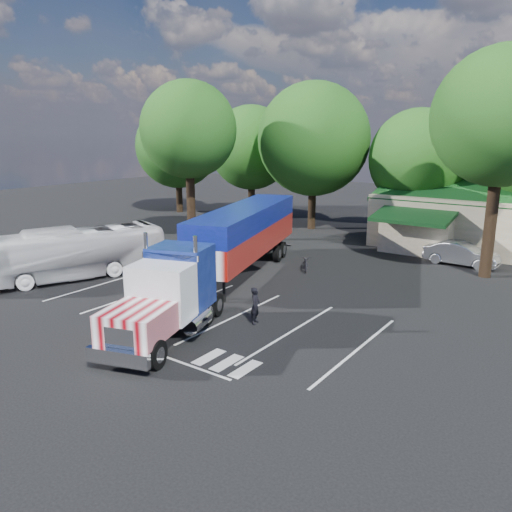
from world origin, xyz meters
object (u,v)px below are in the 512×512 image
Objects in this scene: bicycle at (306,263)px; silver_sedan at (461,254)px; woman at (255,306)px; semi_truck at (230,244)px; tour_bus at (72,253)px.

silver_sedan reaches higher than bicycle.
silver_sedan is at bearing -33.80° from woman.
semi_truck reaches higher than silver_sedan.
bicycle is (1.86, 5.45, -1.98)m from semi_truck.
woman is (4.56, -3.88, -1.63)m from semi_truck.
semi_truck is 9.79m from tour_bus.
woman is 0.89× the size of bicycle.
semi_truck reaches higher than bicycle.
silver_sedan is (18.42, 16.85, -0.76)m from tour_bus.
tour_bus is at bearing 74.82° from woman.
silver_sedan is (5.08, 16.50, -0.09)m from woman.
silver_sedan is at bearing 64.17° from tour_bus.
tour_bus is at bearing -171.73° from semi_truck.
tour_bus is (-10.63, -9.68, 1.03)m from bicycle.
woman is at bearing -57.87° from semi_truck.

